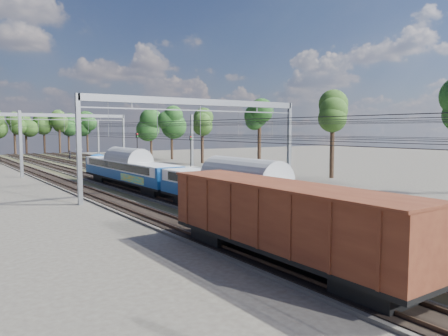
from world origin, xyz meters
TOP-DOWN VIEW (x-y plane):
  - track_bed at (-0.00, 45.00)m, footprint 21.00×130.00m
  - platform at (12.00, 20.00)m, footprint 3.00×70.00m
  - catenary at (0.33, 52.69)m, footprint 25.65×130.00m
  - tree_belt at (7.75, 91.30)m, footprint 39.92×101.29m
  - emu_train at (-4.50, 16.76)m, footprint 2.81×59.46m
  - freight_boxcar at (-9.00, 8.63)m, footprint 2.90×13.98m
  - worker at (2.47, 83.90)m, footprint 0.70×0.84m
  - signal_near at (3.61, 53.17)m, footprint 0.38×0.35m
  - signal_far at (12.50, 53.21)m, footprint 0.34×0.31m

SIDE VIEW (x-z plane):
  - track_bed at x=0.00m, z-range -0.07..0.27m
  - platform at x=12.00m, z-range 0.00..0.30m
  - worker at x=2.47m, z-range 0.00..1.95m
  - freight_boxcar at x=-9.00m, z-range 0.40..4.00m
  - emu_train at x=-4.50m, z-range 0.36..4.47m
  - signal_far at x=12.50m, z-range 0.68..5.77m
  - signal_near at x=3.61m, z-range 0.75..6.37m
  - catenary at x=0.33m, z-range 1.90..10.90m
  - tree_belt at x=7.75m, z-range 2.18..14.32m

